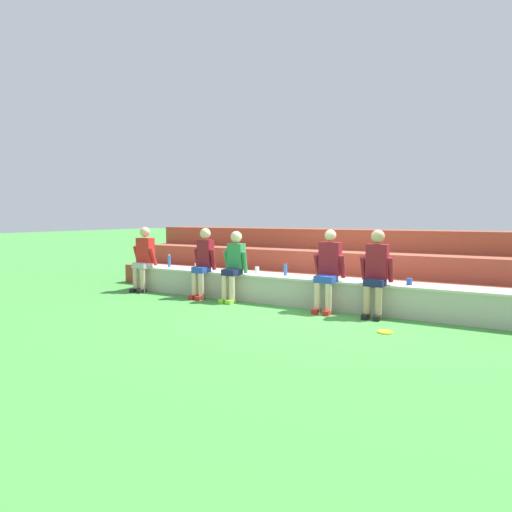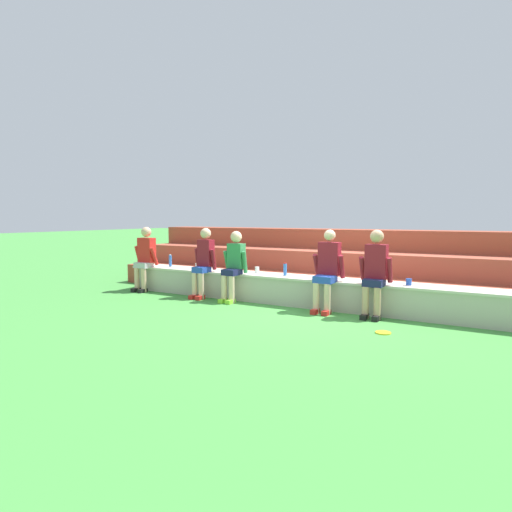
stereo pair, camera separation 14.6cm
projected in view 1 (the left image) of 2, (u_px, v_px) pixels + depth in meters
ground_plane at (318, 310)px, 7.74m from camera, size 80.00×80.00×0.00m
stone_seating_wall at (324, 292)px, 7.97m from camera, size 8.95×0.63×0.53m
brick_bleachers at (353, 268)px, 9.55m from camera, size 10.79×2.34×1.36m
person_far_left at (144, 256)px, 9.62m from camera, size 0.56×0.48×1.42m
person_left_of_center at (203, 261)px, 8.86m from camera, size 0.48×0.54×1.42m
person_center at (234, 264)px, 8.48m from camera, size 0.49×0.57×1.37m
person_right_of_center at (328, 268)px, 7.58m from camera, size 0.54×0.60×1.43m
person_far_right at (376, 270)px, 7.15m from camera, size 0.53×0.51×1.44m
water_bottle_center_gap at (285, 269)px, 8.31m from camera, size 0.06×0.06×0.25m
water_bottle_near_left at (169, 261)px, 9.74m from camera, size 0.06×0.06×0.28m
plastic_cup_right_end at (257, 270)px, 8.68m from camera, size 0.09×0.09×0.12m
plastic_cup_middle at (197, 266)px, 9.28m from camera, size 0.08×0.08×0.13m
plastic_cup_left_end at (409, 282)px, 7.18m from camera, size 0.09×0.09×0.11m
frisbee at (385, 332)px, 6.23m from camera, size 0.22×0.22×0.02m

